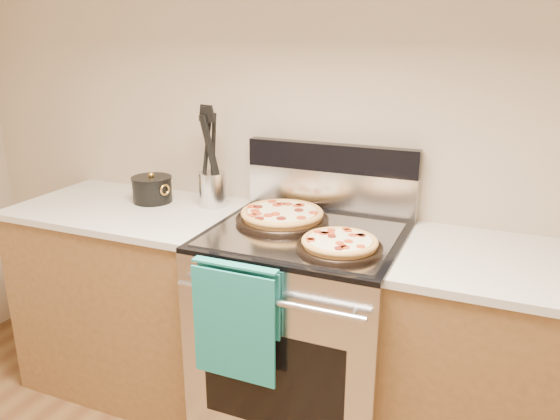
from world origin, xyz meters
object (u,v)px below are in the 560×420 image
at_px(utensil_crock, 213,189).
at_px(pepperoni_pizza_front, 340,244).
at_px(pepperoni_pizza_back, 282,216).
at_px(range_body, 304,337).
at_px(saucepan, 152,190).

bearing_deg(utensil_crock, pepperoni_pizza_front, -24.73).
height_order(pepperoni_pizza_front, utensil_crock, utensil_crock).
height_order(pepperoni_pizza_back, pepperoni_pizza_front, pepperoni_pizza_back).
bearing_deg(utensil_crock, range_body, -20.39).
relative_size(pepperoni_pizza_front, saucepan, 1.69).
height_order(pepperoni_pizza_front, saucepan, saucepan).
bearing_deg(range_body, pepperoni_pizza_front, -35.84).
distance_m(pepperoni_pizza_back, pepperoni_pizza_front, 0.37).
bearing_deg(range_body, pepperoni_pizza_back, 151.56).
relative_size(range_body, saucepan, 4.95).
xyz_separation_m(pepperoni_pizza_back, utensil_crock, (-0.40, 0.13, 0.04)).
relative_size(pepperoni_pizza_back, saucepan, 2.09).
bearing_deg(range_body, saucepan, 170.39).
xyz_separation_m(utensil_crock, saucepan, (-0.29, -0.06, -0.02)).
xyz_separation_m(range_body, pepperoni_pizza_front, (0.18, -0.13, 0.50)).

